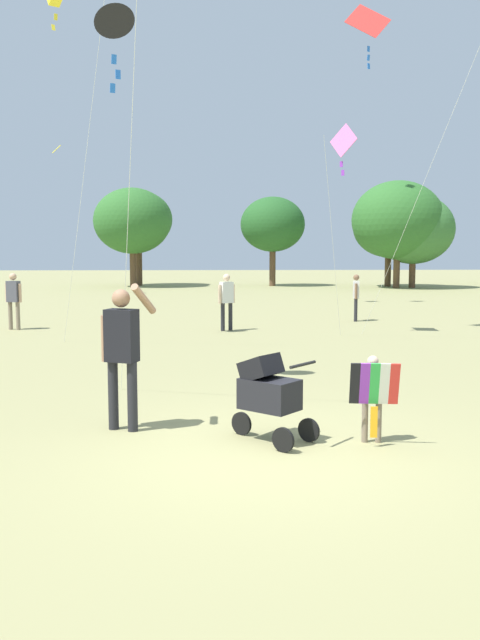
{
  "coord_description": "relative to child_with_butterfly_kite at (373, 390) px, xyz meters",
  "views": [
    {
      "loc": [
        -0.54,
        -7.26,
        2.27
      ],
      "look_at": [
        -0.18,
        1.78,
        1.3
      ],
      "focal_mm": 38.4,
      "sensor_mm": 36.0,
      "label": 1
    }
  ],
  "objects": [
    {
      "name": "treeline_distant",
      "position": [
        7.31,
        31.21,
        2.99
      ],
      "size": [
        30.33,
        7.56,
        5.87
      ],
      "color": "brown",
      "rests_on": "ground"
    },
    {
      "name": "child_with_butterfly_kite",
      "position": [
        0.0,
        0.0,
        0.0
      ],
      "size": [
        0.57,
        0.38,
        1.02
      ],
      "color": "#7F705B",
      "rests_on": "ground"
    },
    {
      "name": "person_adult_flyer",
      "position": [
        -2.96,
        0.69,
        0.44
      ],
      "size": [
        0.68,
        0.52,
        1.83
      ],
      "color": "#232328",
      "rests_on": "ground"
    },
    {
      "name": "ground_plane",
      "position": [
        -1.3,
        -0.42,
        -0.62
      ],
      "size": [
        120.0,
        120.0,
        0.0
      ],
      "primitive_type": "plane",
      "color": "#938E5B"
    },
    {
      "name": "person_red_shirt",
      "position": [
        2.55,
        13.03,
        0.22
      ],
      "size": [
        0.25,
        0.45,
        1.43
      ],
      "color": "#232328",
      "rests_on": "ground"
    },
    {
      "name": "stroller",
      "position": [
        -1.2,
        0.15,
        -0.01
      ],
      "size": [
        1.01,
        0.94,
        1.03
      ],
      "color": "black",
      "rests_on": "ground"
    },
    {
      "name": "person_sitting_far",
      "position": [
        -7.3,
        11.24,
        0.3
      ],
      "size": [
        0.48,
        0.31,
        1.56
      ],
      "color": "#7F705B",
      "rests_on": "ground"
    },
    {
      "name": "kite_orange_delta",
      "position": [
        2.12,
        9.82,
        6.98
      ],
      "size": [
        2.58,
        4.04,
        8.38
      ],
      "color": "red",
      "rests_on": "ground"
    },
    {
      "name": "kite_green_novelty",
      "position": [
        1.43,
        9.65,
        4.14
      ],
      "size": [
        1.09,
        2.35,
        5.38
      ],
      "color": "pink",
      "rests_on": "ground"
    },
    {
      "name": "person_couple_left",
      "position": [
        -1.46,
        10.78,
        0.29
      ],
      "size": [
        0.45,
        0.33,
        1.54
      ],
      "color": "#232328",
      "rests_on": "ground"
    },
    {
      "name": "kite_adult_black",
      "position": [
        -3.3,
        3.12,
        4.97
      ],
      "size": [
        1.0,
        2.68,
        5.88
      ],
      "color": "black",
      "rests_on": "ground"
    }
  ]
}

